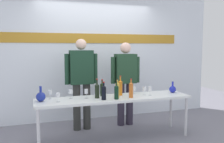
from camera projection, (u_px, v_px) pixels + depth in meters
ground_plane at (115, 139)px, 4.05m from camera, size 10.00×10.00×0.00m
back_wall at (95, 50)px, 5.16m from camera, size 5.50×0.11×3.00m
display_table at (115, 100)px, 3.99m from camera, size 2.60×0.59×0.73m
decanter_blue_left at (41, 97)px, 3.65m from camera, size 0.15×0.15×0.24m
decanter_blue_right at (173, 89)px, 4.36m from camera, size 0.12×0.12×0.21m
presenter_left at (81, 78)px, 4.43m from camera, size 0.62×0.22×1.71m
presenter_right at (125, 78)px, 4.71m from camera, size 0.60×0.22×1.65m
wine_bottle_0 at (97, 90)px, 3.89m from camera, size 0.07×0.07×0.32m
wine_bottle_1 at (102, 89)px, 4.06m from camera, size 0.07×0.07×0.29m
wine_bottle_2 at (104, 92)px, 3.76m from camera, size 0.07×0.07×0.29m
wine_bottle_3 at (120, 87)px, 4.12m from camera, size 0.07×0.07×0.34m
wine_bottle_4 at (131, 89)px, 3.92m from camera, size 0.07×0.07×0.32m
wine_bottle_5 at (117, 89)px, 3.91m from camera, size 0.07×0.07×0.32m
wine_bottle_6 at (116, 92)px, 3.81m from camera, size 0.07×0.07×0.29m
wine_glass_left_0 at (50, 92)px, 3.83m from camera, size 0.07×0.07×0.14m
wine_glass_left_1 at (58, 95)px, 3.61m from camera, size 0.07×0.07×0.14m
wine_glass_left_2 at (71, 92)px, 3.87m from camera, size 0.07×0.07×0.15m
wine_glass_left_3 at (86, 92)px, 3.87m from camera, size 0.06×0.06×0.15m
wine_glass_right_0 at (145, 89)px, 4.13m from camera, size 0.07×0.07×0.15m
wine_glass_right_1 at (150, 89)px, 4.11m from camera, size 0.06×0.06×0.15m
wine_glass_right_2 at (134, 88)px, 4.23m from camera, size 0.06×0.06×0.15m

